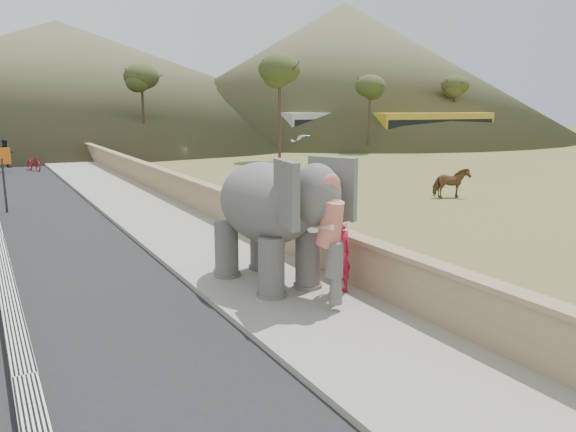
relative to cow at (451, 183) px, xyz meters
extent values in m
plane|color=olive|center=(-12.18, -9.39, -0.64)|extent=(160.00, 160.00, 0.00)
cube|color=#9E9687|center=(-12.18, 0.61, -0.57)|extent=(3.00, 120.00, 0.15)
cube|color=tan|center=(-10.53, 0.61, -0.09)|extent=(0.30, 120.00, 1.10)
cylinder|color=#2D2D33|center=(-16.68, 5.48, 0.36)|extent=(0.08, 0.08, 2.00)
cube|color=orange|center=(-16.68, 5.48, 1.46)|extent=(0.60, 0.05, 0.60)
imported|color=brown|center=(0.00, 0.00, 0.00)|extent=(1.65, 1.06, 1.28)
imported|color=silver|center=(7.49, 23.64, 0.08)|extent=(4.47, 2.48, 1.44)
cube|color=beige|center=(12.06, 25.75, 0.91)|extent=(11.20, 3.62, 3.10)
cube|color=gold|center=(18.48, 20.70, 0.91)|extent=(11.26, 4.29, 3.10)
cone|color=brown|center=(23.82, 42.61, 7.36)|extent=(56.00, 56.00, 16.00)
cone|color=brown|center=(-7.18, 60.61, 6.36)|extent=(80.00, 80.00, 14.00)
imported|color=#BD1433|center=(-11.23, -8.09, 0.33)|extent=(0.60, 0.39, 1.64)
imported|color=maroon|center=(-14.52, 19.10, -0.15)|extent=(1.15, 1.97, 0.98)
imported|color=black|center=(-15.92, 19.10, 0.45)|extent=(0.96, 0.84, 1.68)
camera|label=1|loc=(-17.48, -17.20, 3.36)|focal=35.00mm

